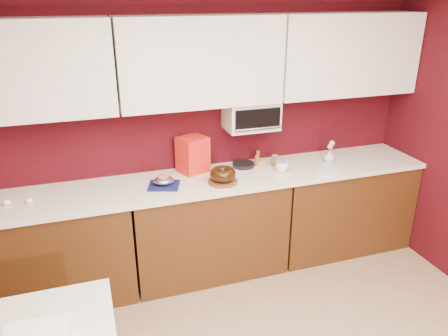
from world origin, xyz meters
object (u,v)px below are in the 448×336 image
foil_ham_nest (164,180)px  coffee_mug (282,166)px  bundt_cake (223,174)px  pandoro_box (193,154)px  flower_vase (329,155)px  toaster_oven (251,115)px  blue_jar (281,164)px

foil_ham_nest → coffee_mug: bearing=-0.3°
foil_ham_nest → bundt_cake: bearing=-9.7°
pandoro_box → flower_vase: size_ratio=2.61×
toaster_oven → pandoro_box: 0.61m
pandoro_box → coffee_mug: size_ratio=2.92×
bundt_cake → foil_ham_nest: bearing=170.3°
foil_ham_nest → blue_jar: bearing=2.6°
bundt_cake → pandoro_box: bearing=117.5°
foil_ham_nest → blue_jar: blue_jar is taller
flower_vase → pandoro_box: bearing=172.3°
bundt_cake → foil_ham_nest: 0.48m
foil_ham_nest → toaster_oven: bearing=14.2°
foil_ham_nest → flower_vase: bearing=2.7°
blue_jar → foil_ham_nest: bearing=-177.4°
toaster_oven → blue_jar: (0.23, -0.16, -0.42)m
bundt_cake → blue_jar: (0.58, 0.13, -0.03)m
flower_vase → blue_jar: bearing=-177.2°
blue_jar → flower_vase: 0.51m
bundt_cake → flower_vase: size_ratio=1.78×
toaster_oven → blue_jar: 0.51m
toaster_oven → foil_ham_nest: 0.95m
bundt_cake → blue_jar: size_ratio=2.13×
toaster_oven → bundt_cake: size_ratio=2.10×
bundt_cake → blue_jar: bearing=12.6°
blue_jar → flower_vase: size_ratio=0.84×
bundt_cake → flower_vase: 1.10m
toaster_oven → flower_vase: bearing=-10.6°
bundt_cake → blue_jar: bundt_cake is taller
toaster_oven → coffee_mug: 0.52m
pandoro_box → coffee_mug: pandoro_box is taller
pandoro_box → blue_jar: pandoro_box is taller
pandoro_box → flower_vase: (1.26, -0.17, -0.10)m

